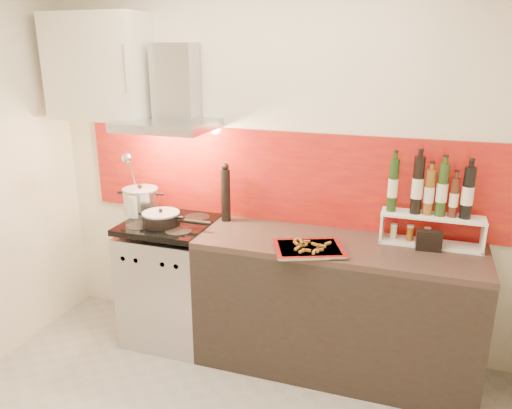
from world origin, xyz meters
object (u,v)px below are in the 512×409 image
(saute_pan, at_px, (162,219))
(baking_tray, at_px, (309,248))
(range_stove, at_px, (172,282))
(stock_pot, at_px, (141,201))
(pepper_mill, at_px, (226,193))
(counter, at_px, (335,306))

(saute_pan, distance_m, baking_tray, 1.06)
(range_stove, xyz_separation_m, stock_pot, (-0.28, 0.11, 0.56))
(pepper_mill, height_order, baking_tray, pepper_mill)
(baking_tray, bearing_deg, range_stove, 170.37)
(stock_pot, xyz_separation_m, saute_pan, (0.28, -0.19, -0.05))
(saute_pan, bearing_deg, stock_pot, 145.93)
(baking_tray, bearing_deg, pepper_mill, 152.58)
(range_stove, distance_m, baking_tray, 1.17)
(stock_pot, bearing_deg, range_stove, -21.21)
(range_stove, xyz_separation_m, saute_pan, (-0.00, -0.08, 0.51))
(stock_pot, xyz_separation_m, pepper_mill, (0.65, 0.07, 0.10))
(saute_pan, bearing_deg, range_stove, 86.53)
(range_stove, distance_m, saute_pan, 0.52)
(counter, bearing_deg, pepper_mill, 168.36)
(saute_pan, height_order, pepper_mill, pepper_mill)
(stock_pot, distance_m, pepper_mill, 0.66)
(range_stove, distance_m, counter, 1.20)
(counter, bearing_deg, stock_pot, 175.99)
(stock_pot, distance_m, saute_pan, 0.34)
(pepper_mill, xyz_separation_m, baking_tray, (0.68, -0.35, -0.19))
(counter, bearing_deg, saute_pan, -176.09)
(counter, relative_size, stock_pot, 6.98)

